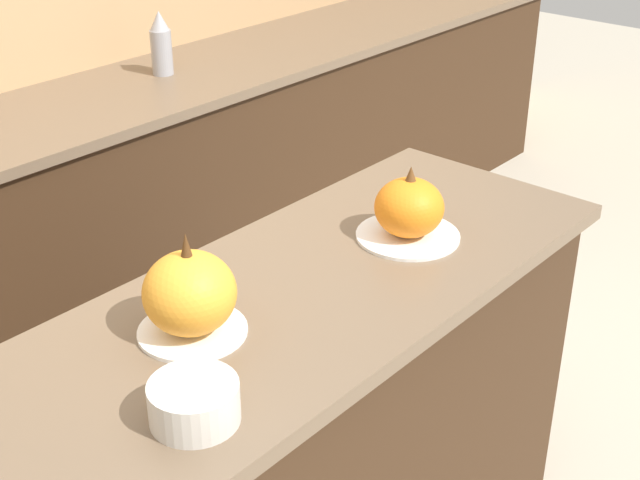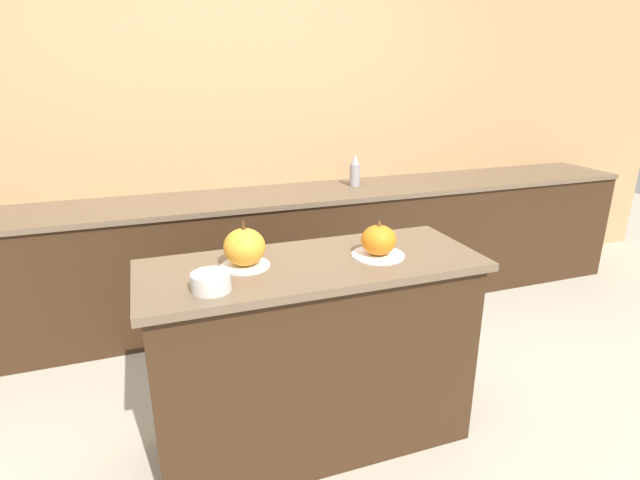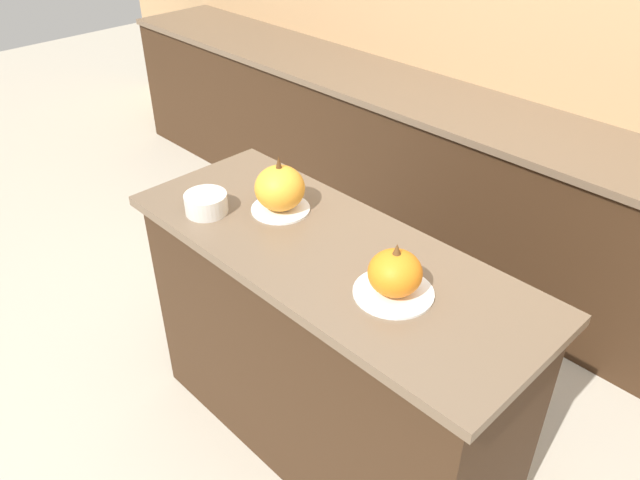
{
  "view_description": "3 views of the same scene",
  "coord_description": "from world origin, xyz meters",
  "px_view_note": "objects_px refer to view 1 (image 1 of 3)",
  "views": [
    {
      "loc": [
        -1.17,
        -1.04,
        1.84
      ],
      "look_at": [
        0.04,
        0.01,
        1.0
      ],
      "focal_mm": 50.0,
      "sensor_mm": 36.0,
      "label": 1
    },
    {
      "loc": [
        -0.64,
        -1.87,
        1.7
      ],
      "look_at": [
        0.04,
        0.03,
        1.0
      ],
      "focal_mm": 28.0,
      "sensor_mm": 36.0,
      "label": 2
    },
    {
      "loc": [
        1.14,
        -1.15,
        2.04
      ],
      "look_at": [
        0.01,
        -0.04,
        0.97
      ],
      "focal_mm": 35.0,
      "sensor_mm": 36.0,
      "label": 3
    }
  ],
  "objects_px": {
    "bottle_tall": "(161,44)",
    "mixing_bowl": "(194,402)",
    "pumpkin_cake_right": "(409,211)",
    "pumpkin_cake_left": "(190,295)"
  },
  "relations": [
    {
      "from": "pumpkin_cake_left",
      "to": "mixing_bowl",
      "type": "height_order",
      "value": "pumpkin_cake_left"
    },
    {
      "from": "bottle_tall",
      "to": "pumpkin_cake_right",
      "type": "bearing_deg",
      "value": -109.67
    },
    {
      "from": "pumpkin_cake_left",
      "to": "bottle_tall",
      "type": "height_order",
      "value": "pumpkin_cake_left"
    },
    {
      "from": "pumpkin_cake_right",
      "to": "bottle_tall",
      "type": "xyz_separation_m",
      "value": [
        0.52,
        1.46,
        0.01
      ]
    },
    {
      "from": "pumpkin_cake_left",
      "to": "mixing_bowl",
      "type": "bearing_deg",
      "value": -130.93
    },
    {
      "from": "pumpkin_cake_left",
      "to": "bottle_tall",
      "type": "xyz_separation_m",
      "value": [
        1.09,
        1.38,
        -0.01
      ]
    },
    {
      "from": "bottle_tall",
      "to": "mixing_bowl",
      "type": "height_order",
      "value": "bottle_tall"
    },
    {
      "from": "pumpkin_cake_right",
      "to": "mixing_bowl",
      "type": "relative_size",
      "value": 1.58
    },
    {
      "from": "pumpkin_cake_right",
      "to": "bottle_tall",
      "type": "distance_m",
      "value": 1.55
    },
    {
      "from": "bottle_tall",
      "to": "mixing_bowl",
      "type": "distance_m",
      "value": 2.02
    }
  ]
}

